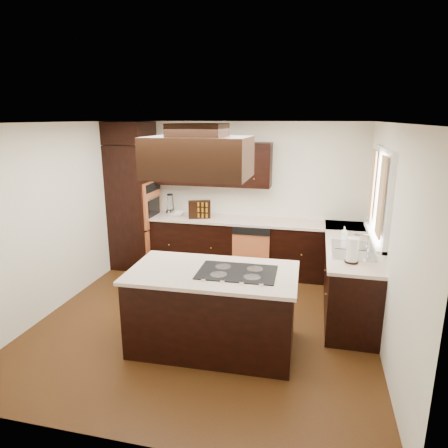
{
  "coord_description": "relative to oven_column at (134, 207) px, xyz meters",
  "views": [
    {
      "loc": [
        1.31,
        -4.52,
        2.56
      ],
      "look_at": [
        0.1,
        0.6,
        1.15
      ],
      "focal_mm": 32.0,
      "sensor_mm": 36.0,
      "label": 1
    }
  ],
  "objects": [
    {
      "name": "island",
      "position": [
        2.02,
        -2.25,
        -0.62
      ],
      "size": [
        1.82,
        1.03,
        0.88
      ],
      "primitive_type": "cube",
      "rotation": [
        0.0,
        0.0,
        0.03
      ],
      "color": "black",
      "rests_on": "floor"
    },
    {
      "name": "wall_left",
      "position": [
        -0.33,
        -1.71,
        0.19
      ],
      "size": [
        0.02,
        4.2,
        2.5
      ],
      "primitive_type": "cube",
      "color": "white",
      "rests_on": "ground"
    },
    {
      "name": "hood_duct",
      "position": [
        1.88,
        -2.25,
        1.38
      ],
      "size": [
        0.55,
        0.5,
        0.13
      ],
      "primitive_type": "cube",
      "color": "black",
      "rests_on": "ceiling"
    },
    {
      "name": "sink_rim",
      "position": [
        3.58,
        -1.16,
        -0.14
      ],
      "size": [
        0.52,
        0.84,
        0.01
      ],
      "primitive_type": "cube",
      "color": "silver",
      "rests_on": "countertop_right"
    },
    {
      "name": "soap_bottle",
      "position": [
        3.49,
        -0.66,
        -0.05
      ],
      "size": [
        0.08,
        0.09,
        0.18
      ],
      "primitive_type": "imported",
      "rotation": [
        0.0,
        0.0,
        0.06
      ],
      "color": "white",
      "rests_on": "countertop_right"
    },
    {
      "name": "oven_column",
      "position": [
        0.0,
        0.0,
        0.0
      ],
      "size": [
        0.65,
        0.75,
        2.12
      ],
      "primitive_type": "cube",
      "color": "black",
      "rests_on": "floor"
    },
    {
      "name": "window_frame",
      "position": [
        3.85,
        -1.16,
        0.59
      ],
      "size": [
        0.06,
        1.32,
        1.12
      ],
      "primitive_type": "cube",
      "color": "white",
      "rests_on": "wall_right"
    },
    {
      "name": "floor",
      "position": [
        1.78,
        -1.71,
        -1.07
      ],
      "size": [
        4.2,
        4.2,
        0.02
      ],
      "primitive_type": "cube",
      "color": "#573113",
      "rests_on": "ground"
    },
    {
      "name": "wall_oven_face",
      "position": [
        0.35,
        0.0,
        0.06
      ],
      "size": [
        0.05,
        0.62,
        0.78
      ],
      "primitive_type": "cube",
      "color": "#DE6F3C",
      "rests_on": "oven_column"
    },
    {
      "name": "mixing_bowl",
      "position": [
        0.76,
        0.1,
        -0.11
      ],
      "size": [
        0.31,
        0.31,
        0.06
      ],
      "primitive_type": "imported",
      "rotation": [
        0.0,
        0.0,
        0.24
      ],
      "color": "white",
      "rests_on": "countertop_back"
    },
    {
      "name": "island_top",
      "position": [
        2.02,
        -2.25,
        -0.16
      ],
      "size": [
        1.88,
        1.09,
        0.04
      ],
      "primitive_type": "cube",
      "rotation": [
        0.0,
        0.0,
        0.03
      ],
      "color": "beige",
      "rests_on": "island"
    },
    {
      "name": "ceiling",
      "position": [
        1.78,
        -1.71,
        1.45
      ],
      "size": [
        4.2,
        4.2,
        0.02
      ],
      "primitive_type": "cube",
      "color": "white",
      "rests_on": "ground"
    },
    {
      "name": "wall_front",
      "position": [
        1.78,
        -3.81,
        0.19
      ],
      "size": [
        4.2,
        0.02,
        2.5
      ],
      "primitive_type": "cube",
      "color": "white",
      "rests_on": "ground"
    },
    {
      "name": "base_cabinets_back",
      "position": [
        1.81,
        0.09,
        -0.62
      ],
      "size": [
        2.93,
        0.6,
        0.88
      ],
      "primitive_type": "cube",
      "color": "black",
      "rests_on": "floor"
    },
    {
      "name": "curtain_right",
      "position": [
        3.79,
        -0.74,
        0.64
      ],
      "size": [
        0.02,
        0.34,
        0.9
      ],
      "primitive_type": "cube",
      "color": "beige",
      "rests_on": "wall_right"
    },
    {
      "name": "window_pane",
      "position": [
        3.87,
        -1.16,
        0.59
      ],
      "size": [
        0.0,
        1.2,
        1.0
      ],
      "primitive_type": "cube",
      "color": "white",
      "rests_on": "wall_right"
    },
    {
      "name": "wall_back",
      "position": [
        1.78,
        0.4,
        0.19
      ],
      "size": [
        4.2,
        0.02,
        2.5
      ],
      "primitive_type": "cube",
      "color": "white",
      "rests_on": "ground"
    },
    {
      "name": "base_cabinets_right",
      "position": [
        3.58,
        -0.8,
        -0.62
      ],
      "size": [
        0.6,
        2.4,
        0.88
      ],
      "primitive_type": "cube",
      "color": "black",
      "rests_on": "floor"
    },
    {
      "name": "countertop_back",
      "position": [
        1.81,
        0.08,
        -0.16
      ],
      "size": [
        2.93,
        0.63,
        0.04
      ],
      "primitive_type": "cube",
      "color": "beige",
      "rests_on": "base_cabinets_back"
    },
    {
      "name": "dishwasher_front",
      "position": [
        2.1,
        -0.2,
        -0.66
      ],
      "size": [
        0.6,
        0.05,
        0.72
      ],
      "primitive_type": "cube",
      "color": "#DE6F3C",
      "rests_on": "floor"
    },
    {
      "name": "cooktop",
      "position": [
        2.29,
        -2.24,
        -0.13
      ],
      "size": [
        0.86,
        0.59,
        0.01
      ],
      "primitive_type": "cube",
      "rotation": [
        0.0,
        0.0,
        0.03
      ],
      "color": "black",
      "rests_on": "island_top"
    },
    {
      "name": "wall_right",
      "position": [
        3.88,
        -1.71,
        0.19
      ],
      "size": [
        0.02,
        4.2,
        2.5
      ],
      "primitive_type": "cube",
      "color": "white",
      "rests_on": "ground"
    },
    {
      "name": "range_hood",
      "position": [
        1.88,
        -2.25,
        1.1
      ],
      "size": [
        1.05,
        0.72,
        0.42
      ],
      "primitive_type": "cube",
      "color": "black",
      "rests_on": "ceiling"
    },
    {
      "name": "curtain_left",
      "position": [
        3.79,
        -1.57,
        0.64
      ],
      "size": [
        0.02,
        0.34,
        0.9
      ],
      "primitive_type": "cube",
      "color": "beige",
      "rests_on": "wall_right"
    },
    {
      "name": "upper_cabinets",
      "position": [
        1.34,
        0.23,
        0.75
      ],
      "size": [
        2.0,
        0.34,
        0.72
      ],
      "primitive_type": "cube",
      "color": "black",
      "rests_on": "wall_back"
    },
    {
      "name": "paper_towel",
      "position": [
        3.52,
        -1.63,
        0.01
      ],
      "size": [
        0.15,
        0.15,
        0.3
      ],
      "primitive_type": "cylinder",
      "rotation": [
        0.0,
        0.0,
        0.09
      ],
      "color": "white",
      "rests_on": "countertop_right"
    },
    {
      "name": "countertop_right",
      "position": [
        3.56,
        -0.8,
        -0.16
      ],
      "size": [
        0.63,
        2.4,
        0.04
      ],
      "primitive_type": "cube",
      "color": "beige",
      "rests_on": "base_cabinets_right"
    },
    {
      "name": "spice_rack",
      "position": [
        1.19,
        0.0,
        0.01
      ],
      "size": [
        0.37,
        0.22,
        0.3
      ],
      "primitive_type": "cube",
      "rotation": [
        0.0,
        0.0,
        0.37
      ],
      "color": "black",
      "rests_on": "countertop_back"
    },
    {
      "name": "blender_base",
      "position": [
        0.66,
        0.06,
        -0.09
      ],
      "size": [
        0.15,
        0.15,
        0.1
      ],
      "primitive_type": "cylinder",
      "color": "silver",
      "rests_on": "countertop_back"
    },
    {
      "name": "blender_pitcher",
      "position": [
        0.66,
        0.06,
        0.09
      ],
      "size": [
        0.13,
        0.13,
        0.26
      ],
      "primitive_type": "cone",
      "color": "silver",
      "rests_on": "blender_base"
    }
  ]
}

